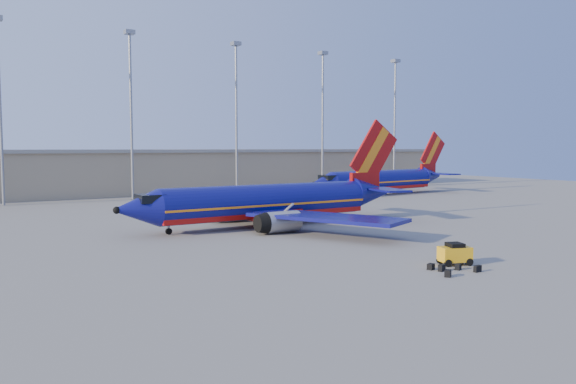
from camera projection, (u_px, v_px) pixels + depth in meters
name	position (u px, v px, depth m)	size (l,w,h in m)	color
ground	(304.00, 230.00, 60.49)	(220.00, 220.00, 0.00)	slate
terminal_building	(188.00, 170.00, 114.54)	(122.00, 16.00, 8.50)	gray
light_mast_row	(186.00, 99.00, 100.70)	(101.60, 1.60, 28.65)	gray
aircraft_main	(273.00, 202.00, 63.69)	(36.68, 35.32, 12.43)	navy
aircraft_second	(383.00, 180.00, 105.63)	(35.85, 13.90, 12.15)	navy
baggage_tug	(455.00, 253.00, 42.46)	(2.67, 2.10, 1.68)	gold
luggage_pile	(450.00, 269.00, 40.01)	(3.62, 2.86, 0.50)	black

